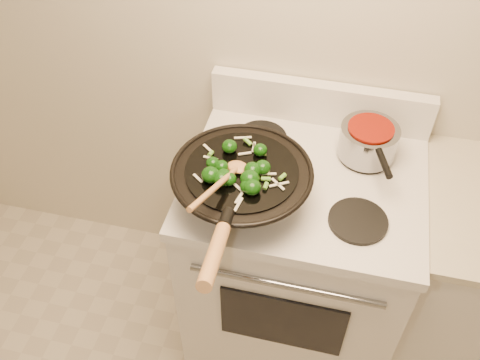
# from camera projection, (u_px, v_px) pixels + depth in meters

# --- Properties ---
(stove) EXTENTS (0.78, 0.67, 1.08)m
(stove) POSITION_uv_depth(u_px,v_px,m) (296.00, 258.00, 2.07)
(stove) COLOR white
(stove) RESTS_ON ground
(wok) EXTENTS (0.43, 0.71, 0.27)m
(wok) POSITION_uv_depth(u_px,v_px,m) (241.00, 184.00, 1.61)
(wok) COLOR black
(wok) RESTS_ON stove
(stirfry) EXTENTS (0.29, 0.31, 0.05)m
(stirfry) POSITION_uv_depth(u_px,v_px,m) (238.00, 172.00, 1.54)
(stirfry) COLOR #0C3308
(stirfry) RESTS_ON wok
(wooden_spoon) EXTENTS (0.11, 0.30, 0.10)m
(wooden_spoon) POSITION_uv_depth(u_px,v_px,m) (225.00, 178.00, 1.50)
(wooden_spoon) COLOR #A87342
(wooden_spoon) RESTS_ON wok
(saucepan) EXTENTS (0.19, 0.30, 0.11)m
(saucepan) POSITION_uv_depth(u_px,v_px,m) (368.00, 141.00, 1.76)
(saucepan) COLOR gray
(saucepan) RESTS_ON stove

